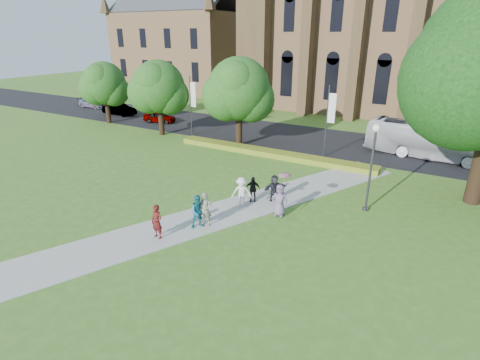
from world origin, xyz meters
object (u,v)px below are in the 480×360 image
Objects in this scene: tour_coach at (434,141)px; pedestrian_0 at (157,222)px; car_0 at (160,117)px; streetlamp at (372,158)px; car_1 at (119,109)px; car_2 at (93,103)px.

pedestrian_0 is (-10.99, -21.62, -0.57)m from tour_coach.
tour_coach is 28.95m from car_0.
streetlamp is 35.90m from car_1.
tour_coach is at bearing 79.12° from streetlamp.
streetlamp is 29.00m from car_0.
streetlamp is at bearing -109.97° from car_2.
streetlamp is 2.87× the size of pedestrian_0.
car_1 is at bearing 160.12° from streetlamp.
car_0 is 0.83× the size of car_1.
car_2 is (-14.56, 2.46, 0.00)m from car_0.
tour_coach is 5.92× the size of pedestrian_0.
car_2 is 2.42× the size of pedestrian_0.
car_0 is 14.77m from car_2.
pedestrian_0 is at bearing -126.16° from car_2.
pedestrian_0 is (32.48, -22.85, 0.29)m from car_2.
car_2 is at bearing 66.16° from car_0.
car_0 is 2.06× the size of pedestrian_0.
car_0 is at bearing 134.20° from pedestrian_0.
tour_coach is 2.44× the size of car_2.
tour_coach is 2.37× the size of car_1.
streetlamp is at bearing -112.62° from car_1.
streetlamp reaches higher than car_1.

